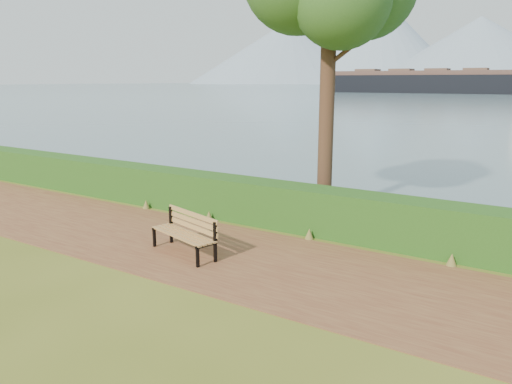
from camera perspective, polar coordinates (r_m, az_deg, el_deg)
The scene contains 5 objects.
ground at distance 9.98m, azimuth -7.63°, elevation -6.91°, with size 140.00×140.00×0.00m, color #4F5B1A.
path at distance 10.19m, azimuth -6.54°, elevation -6.43°, with size 40.00×3.40×0.01m, color brown.
hedge at distance 11.85m, azimuth 0.42°, elevation -1.12°, with size 32.00×0.85×1.00m, color #1C4112.
bench at distance 9.81m, azimuth -7.93°, elevation -4.37°, with size 1.70×0.90×0.82m.
cargo_ship at distance 137.20m, azimuth 21.79°, elevation 11.62°, with size 63.72×13.29×19.21m.
Camera 1 is at (6.13, -7.13, 3.33)m, focal length 35.00 mm.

